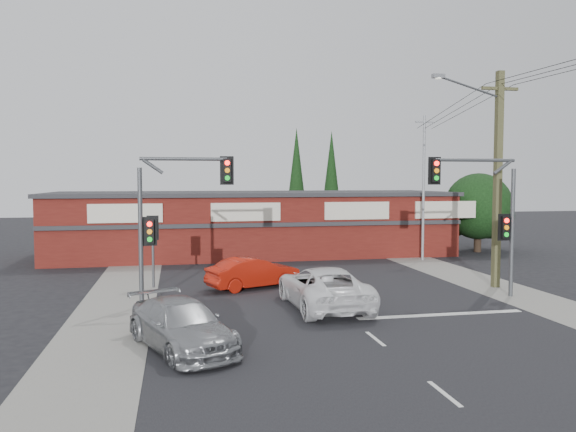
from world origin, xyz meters
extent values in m
plane|color=black|center=(0.00, 0.00, 0.00)|extent=(120.00, 120.00, 0.00)
cube|color=black|center=(0.00, 5.00, 0.01)|extent=(14.00, 70.00, 0.01)
cube|color=gray|center=(-8.50, 5.00, 0.01)|extent=(3.00, 70.00, 0.02)
cube|color=gray|center=(8.50, 5.00, 0.01)|extent=(3.00, 70.00, 0.02)
cube|color=silver|center=(3.50, -1.50, 0.01)|extent=(6.50, 0.35, 0.01)
imported|color=white|center=(-0.47, 0.54, 0.81)|extent=(2.88, 5.91, 1.62)
imported|color=gray|center=(-6.01, -3.88, 0.72)|extent=(3.71, 5.35, 1.44)
imported|color=#A9180A|center=(-2.62, 5.06, 0.72)|extent=(4.62, 3.00, 1.44)
cube|color=silver|center=(0.00, -8.70, 0.01)|extent=(0.12, 1.60, 0.01)
cube|color=silver|center=(0.00, -4.04, 0.01)|extent=(0.12, 1.60, 0.01)
cube|color=silver|center=(0.00, 0.61, 0.01)|extent=(0.12, 1.60, 0.01)
cube|color=silver|center=(0.00, 5.26, 0.01)|extent=(0.12, 1.60, 0.01)
cube|color=silver|center=(0.00, 9.91, 0.01)|extent=(0.12, 1.60, 0.01)
cube|color=silver|center=(0.00, 14.57, 0.01)|extent=(0.12, 1.60, 0.01)
cube|color=silver|center=(0.00, 19.22, 0.01)|extent=(0.12, 1.60, 0.01)
cube|color=silver|center=(0.00, 23.87, 0.01)|extent=(0.12, 1.60, 0.01)
cube|color=silver|center=(0.00, 28.52, 0.01)|extent=(0.12, 1.60, 0.01)
cube|color=silver|center=(0.00, 33.17, 0.01)|extent=(0.12, 1.60, 0.01)
cube|color=#501410|center=(-1.00, 17.00, 2.00)|extent=(26.00, 8.00, 4.00)
cube|color=#2D2D30|center=(-1.00, 17.00, 4.10)|extent=(26.40, 8.40, 0.25)
cube|color=beige|center=(-9.00, 12.95, 3.10)|extent=(4.20, 0.12, 1.10)
cube|color=beige|center=(-2.00, 12.95, 3.10)|extent=(4.20, 0.12, 1.10)
cube|color=beige|center=(5.00, 12.95, 3.10)|extent=(4.20, 0.12, 1.10)
cube|color=beige|center=(11.00, 12.95, 3.10)|extent=(4.20, 0.12, 1.10)
cube|color=#2D2D30|center=(-1.00, 12.90, 2.30)|extent=(26.00, 0.15, 0.25)
cylinder|color=#2D2116|center=(14.50, 15.00, 0.90)|extent=(0.50, 0.50, 1.80)
sphere|color=black|center=(14.50, 15.00, 3.20)|extent=(4.60, 4.60, 4.60)
sphere|color=black|center=(16.00, 16.00, 2.50)|extent=(3.40, 3.40, 3.40)
sphere|color=black|center=(13.20, 16.40, 2.30)|extent=(2.80, 2.80, 2.80)
cylinder|color=#2D2116|center=(3.50, 24.00, 1.00)|extent=(0.24, 0.24, 2.00)
cone|color=black|center=(3.50, 24.00, 5.50)|extent=(1.80, 1.80, 7.50)
cylinder|color=#2D2116|center=(7.00, 26.00, 1.00)|extent=(0.24, 0.24, 2.00)
cone|color=black|center=(7.00, 26.00, 5.50)|extent=(1.80, 1.80, 7.50)
cylinder|color=#47494C|center=(-7.50, 2.00, 2.75)|extent=(0.18, 0.18, 5.50)
cylinder|color=#47494C|center=(-5.80, 2.00, 5.85)|extent=(3.40, 0.14, 0.14)
cylinder|color=#47494C|center=(-6.99, 2.00, 5.55)|extent=(0.82, 0.14, 0.63)
cube|color=black|center=(-4.10, 2.00, 5.40)|extent=(0.32, 0.22, 0.95)
cube|color=black|center=(-4.10, 2.07, 5.40)|extent=(0.55, 0.04, 1.15)
cylinder|color=#FF0C07|center=(-4.10, 1.87, 5.70)|extent=(0.20, 0.06, 0.20)
cylinder|color=orange|center=(-4.10, 1.87, 5.40)|extent=(0.20, 0.06, 0.20)
cylinder|color=#0CE526|center=(-4.10, 1.87, 5.10)|extent=(0.20, 0.06, 0.20)
cube|color=black|center=(-7.15, 2.00, 3.00)|extent=(0.32, 0.22, 0.95)
cube|color=black|center=(-7.15, 2.07, 3.00)|extent=(0.55, 0.04, 1.15)
cylinder|color=#FF0C07|center=(-7.15, 1.87, 3.30)|extent=(0.20, 0.06, 0.20)
cylinder|color=orange|center=(-7.15, 1.87, 3.00)|extent=(0.20, 0.06, 0.20)
cylinder|color=#0CE526|center=(-7.15, 1.87, 2.70)|extent=(0.20, 0.06, 0.20)
cylinder|color=#47494C|center=(8.00, 1.00, 2.75)|extent=(0.18, 0.18, 5.50)
cylinder|color=#47494C|center=(6.20, 1.00, 5.85)|extent=(3.60, 0.14, 0.14)
cylinder|color=#47494C|center=(7.46, 1.00, 5.55)|extent=(0.82, 0.14, 0.63)
cube|color=black|center=(4.40, 1.00, 5.40)|extent=(0.32, 0.22, 0.95)
cube|color=black|center=(4.40, 1.07, 5.40)|extent=(0.55, 0.04, 1.15)
cylinder|color=#FF0C07|center=(4.40, 0.87, 5.70)|extent=(0.20, 0.06, 0.20)
cylinder|color=orange|center=(4.40, 0.87, 5.40)|extent=(0.20, 0.06, 0.20)
cylinder|color=#0CE526|center=(4.40, 0.87, 5.10)|extent=(0.20, 0.06, 0.20)
cube|color=black|center=(7.65, 1.00, 3.00)|extent=(0.32, 0.22, 0.95)
cube|color=black|center=(7.65, 1.07, 3.00)|extent=(0.55, 0.04, 1.15)
cylinder|color=#FF0C07|center=(7.65, 0.87, 3.30)|extent=(0.20, 0.06, 0.20)
cylinder|color=orange|center=(7.65, 0.87, 3.00)|extent=(0.20, 0.06, 0.20)
cylinder|color=#0CE526|center=(7.65, 0.87, 2.70)|extent=(0.20, 0.06, 0.20)
cylinder|color=#47494C|center=(-7.20, 6.00, 1.50)|extent=(0.12, 0.12, 3.00)
cube|color=black|center=(-7.20, 6.00, 2.80)|extent=(0.32, 0.22, 0.95)
cube|color=black|center=(-7.20, 6.07, 2.80)|extent=(0.55, 0.04, 1.15)
cylinder|color=#FF0C07|center=(-7.20, 5.87, 3.10)|extent=(0.20, 0.06, 0.20)
cylinder|color=orange|center=(-7.20, 5.87, 2.80)|extent=(0.20, 0.06, 0.20)
cylinder|color=#0CE526|center=(-7.20, 5.87, 2.50)|extent=(0.20, 0.06, 0.20)
cube|color=brown|center=(8.50, 3.00, 5.00)|extent=(0.30, 0.30, 10.00)
cube|color=brown|center=(8.50, 3.00, 9.20)|extent=(1.80, 0.14, 0.14)
cylinder|color=#47494C|center=(6.90, 2.85, 9.20)|extent=(3.23, 0.39, 0.89)
cube|color=slate|center=(5.30, 2.70, 9.60)|extent=(0.55, 0.25, 0.18)
cylinder|color=silver|center=(5.30, 2.70, 9.50)|extent=(0.28, 0.28, 0.05)
cylinder|color=gray|center=(9.00, 12.00, 4.50)|extent=(0.16, 0.16, 9.00)
cube|color=gray|center=(9.00, 12.00, 8.60)|extent=(1.20, 0.10, 0.10)
cylinder|color=black|center=(8.15, 7.50, 8.80)|extent=(0.73, 9.01, 1.22)
cylinder|color=black|center=(8.75, 7.50, 8.80)|extent=(0.52, 9.00, 1.22)
cylinder|color=black|center=(9.34, 7.50, 8.80)|extent=(0.31, 9.00, 1.22)
camera|label=1|loc=(-6.12, -20.58, 5.02)|focal=35.00mm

